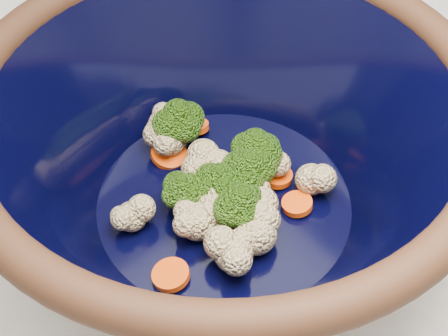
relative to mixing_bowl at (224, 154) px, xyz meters
The scene contains 2 objects.
mixing_bowl is the anchor object (origin of this frame).
vegetable_pile 0.04m from the mixing_bowl, 73.52° to the left, with size 0.18×0.18×0.05m.
Camera 1 is at (-0.14, -0.23, 1.36)m, focal length 50.00 mm.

